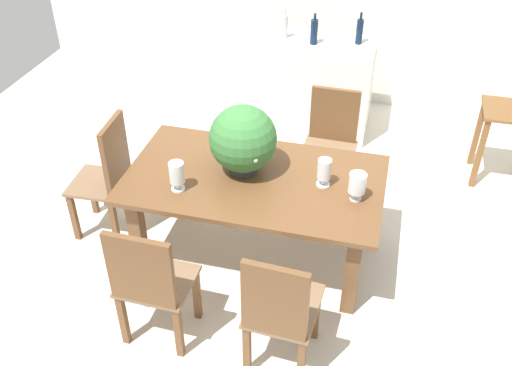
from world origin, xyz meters
TOP-DOWN VIEW (x-y plane):
  - ground_plane at (0.00, 0.00)m, footprint 7.04×7.04m
  - dining_table at (0.00, -0.18)m, footprint 1.83×1.04m
  - chair_near_right at (0.41, -1.16)m, footprint 0.44×0.50m
  - chair_far_right at (0.41, 0.79)m, footprint 0.45×0.48m
  - chair_head_end at (-1.17, -0.17)m, footprint 0.43×0.44m
  - chair_near_left at (-0.41, -1.14)m, footprint 0.47×0.41m
  - flower_centerpiece at (-0.10, -0.12)m, footprint 0.48×0.48m
  - crystal_vase_left at (0.49, -0.15)m, footprint 0.10×0.10m
  - crystal_vase_center_near at (-0.47, -0.45)m, footprint 0.11×0.11m
  - crystal_vase_right at (0.72, -0.25)m, footprint 0.12×0.12m
  - wine_glass at (-0.36, 0.06)m, footprint 0.06×0.06m
  - kitchen_counter at (-0.15, 1.88)m, footprint 1.61×0.64m
  - wine_bottle_dark at (0.48, 1.94)m, footprint 0.06×0.06m
  - wine_bottle_green at (-0.24, 1.90)m, footprint 0.06×0.06m
  - wine_bottle_clear at (0.06, 1.83)m, footprint 0.07×0.07m
  - side_table at (1.89, 1.37)m, footprint 0.51×0.45m

SIDE VIEW (x-z plane):
  - ground_plane at x=0.00m, z-range 0.00..0.00m
  - kitchen_counter at x=-0.15m, z-range 0.00..0.92m
  - side_table at x=1.89m, z-range 0.15..0.86m
  - chair_far_right at x=0.41m, z-range 0.05..1.00m
  - chair_near_right at x=0.41m, z-range 0.04..1.03m
  - chair_near_left at x=-0.41m, z-range 0.06..1.03m
  - chair_head_end at x=-1.17m, z-range 0.05..1.07m
  - dining_table at x=0.00m, z-range 0.25..0.98m
  - wine_glass at x=-0.36m, z-range 0.76..0.90m
  - crystal_vase_left at x=0.49m, z-range 0.75..0.96m
  - crystal_vase_right at x=0.72m, z-range 0.76..0.96m
  - crystal_vase_center_near at x=-0.47m, z-range 0.76..0.97m
  - flower_centerpiece at x=-0.10m, z-range 0.74..1.25m
  - wine_bottle_green at x=-0.24m, z-range 0.89..1.19m
  - wine_bottle_clear at x=0.06m, z-range 0.90..1.19m
  - wine_bottle_dark at x=0.48m, z-range 0.90..1.20m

